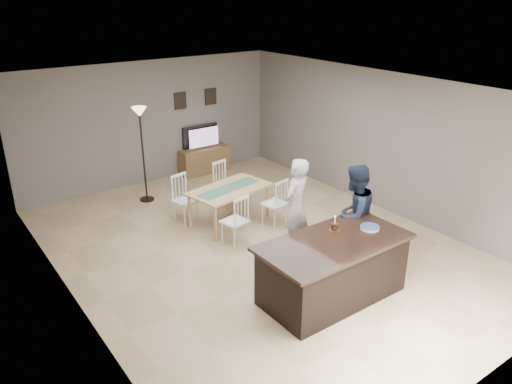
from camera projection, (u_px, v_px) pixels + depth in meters
floor at (257, 247)px, 8.52m from camera, size 8.00×8.00×0.00m
room_shell at (257, 154)px, 7.88m from camera, size 8.00×8.00×8.00m
kitchen_island at (333, 269)px, 7.00m from camera, size 2.15×1.10×0.90m
tv_console at (205, 160)px, 11.88m from camera, size 1.20×0.40×0.60m
television at (202, 137)px, 11.72m from camera, size 0.91×0.12×0.53m
tv_screen_glow at (204, 137)px, 11.66m from camera, size 0.78×0.00×0.78m
picture_frames at (196, 99)px, 11.46m from camera, size 1.10×0.02×0.38m
doorway at (145, 315)px, 4.70m from camera, size 0.00×2.10×2.65m
woman at (296, 206)px, 8.12m from camera, size 0.69×0.57×1.63m
man at (353, 215)px, 7.79m from camera, size 0.87×0.72×1.64m
birthday_cake at (335, 227)px, 7.11m from camera, size 0.14×0.14×0.22m
plate_stack at (370, 228)px, 7.16m from camera, size 0.27×0.27×0.04m
dining_table at (229, 194)px, 9.20m from camera, size 1.71×1.92×0.91m
floor_lamp at (141, 129)px, 9.85m from camera, size 0.29×0.29×1.96m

